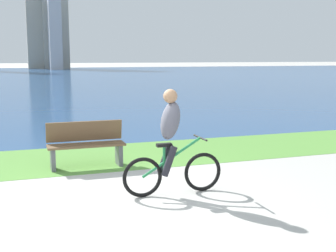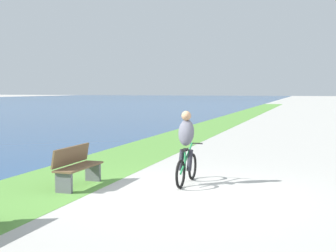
# 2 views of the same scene
# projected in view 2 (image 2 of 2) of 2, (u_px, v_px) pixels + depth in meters

# --- Properties ---
(ground_plane) EXTENTS (300.00, 300.00, 0.00)m
(ground_plane) POSITION_uv_depth(u_px,v_px,m) (183.00, 194.00, 9.35)
(ground_plane) COLOR #B2AFA8
(grass_strip_bayside) EXTENTS (120.00, 2.67, 0.01)m
(grass_strip_bayside) POSITION_uv_depth(u_px,v_px,m) (50.00, 184.00, 10.32)
(grass_strip_bayside) COLOR #59933D
(grass_strip_bayside) RESTS_ON ground
(cyclist_lead) EXTENTS (1.65, 0.52, 1.67)m
(cyclist_lead) POSITION_uv_depth(u_px,v_px,m) (186.00, 148.00, 10.23)
(cyclist_lead) COLOR black
(cyclist_lead) RESTS_ON ground
(bench_far_along_path) EXTENTS (1.50, 0.47, 0.90)m
(bench_far_along_path) POSITION_uv_depth(u_px,v_px,m) (77.00, 167.00, 10.00)
(bench_far_along_path) COLOR brown
(bench_far_along_path) RESTS_ON ground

